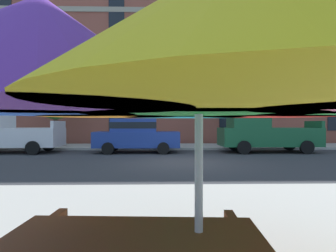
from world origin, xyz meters
The scene contains 9 objects.
ground_plane centered at (0.00, 0.00, 0.00)m, with size 120.00×120.00×0.00m, color #38383A.
sidewalk_far centered at (0.00, 6.80, 0.06)m, with size 56.00×3.60×0.12m, color #B2ADA3.
apartment_building centered at (0.00, 14.99, 8.00)m, with size 47.39×12.08×16.00m.
pickup_white centered at (-8.85, 3.70, 1.03)m, with size 5.10×2.12×2.20m.
sedan_blue centered at (-2.09, 3.70, 0.95)m, with size 4.40×1.98×1.78m.
pickup_green centered at (4.67, 3.70, 1.03)m, with size 5.10×2.12×2.20m.
street_tree_left centered at (-7.53, 6.83, 3.07)m, with size 2.44×2.48×4.30m.
street_tree_middle centered at (3.72, 6.72, 3.41)m, with size 2.13×2.31×4.53m.
patio_umbrella centered at (-0.52, -9.00, 1.86)m, with size 3.56×3.56×2.18m.
Camera 1 is at (-0.79, -11.00, 1.55)m, focal length 29.91 mm.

